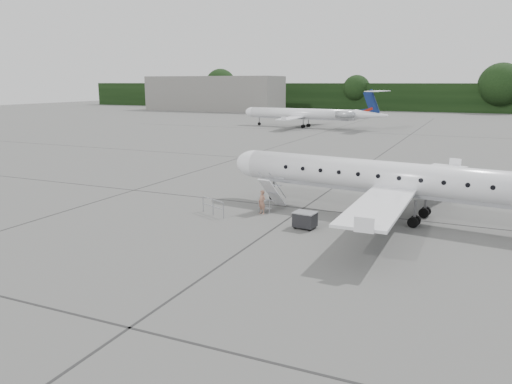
% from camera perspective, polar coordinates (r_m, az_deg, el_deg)
% --- Properties ---
extents(ground, '(320.00, 320.00, 0.00)m').
position_cam_1_polar(ground, '(24.39, 14.70, -7.63)').
color(ground, '#5F5F5D').
rests_on(ground, ground).
extents(treeline, '(260.00, 4.00, 8.00)m').
position_cam_1_polar(treeline, '(152.80, 23.35, 9.84)').
color(treeline, black).
rests_on(treeline, ground).
extents(terminal_building, '(40.00, 14.00, 10.00)m').
position_cam_1_polar(terminal_building, '(151.75, -4.76, 11.16)').
color(terminal_building, slate).
rests_on(terminal_building, ground).
extents(main_regional_jet, '(29.57, 23.02, 6.98)m').
position_cam_1_polar(main_regional_jet, '(31.15, 16.86, 3.19)').
color(main_regional_jet, white).
rests_on(main_regional_jet, ground).
extents(airstair, '(1.14, 2.37, 2.19)m').
position_cam_1_polar(airstair, '(32.64, 1.88, -0.16)').
color(airstair, white).
rests_on(airstair, ground).
extents(passenger, '(0.66, 0.56, 1.53)m').
position_cam_1_polar(passenger, '(31.63, 0.70, -1.17)').
color(passenger, '#9B6954').
rests_on(passenger, ground).
extents(safety_railing, '(2.02, 1.02, 1.00)m').
position_cam_1_polar(safety_railing, '(31.57, -4.93, -1.74)').
color(safety_railing, '#96999F').
rests_on(safety_railing, ground).
extents(baggage_cart, '(1.28, 1.08, 1.03)m').
position_cam_1_polar(baggage_cart, '(28.68, 5.62, -3.17)').
color(baggage_cart, black).
rests_on(baggage_cart, ground).
extents(bg_regional_left, '(27.81, 20.96, 6.95)m').
position_cam_1_polar(bg_regional_left, '(94.33, 5.21, 9.49)').
color(bg_regional_left, white).
rests_on(bg_regional_left, ground).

